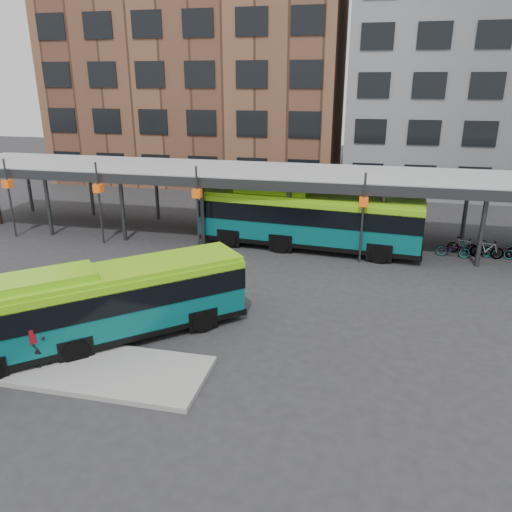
# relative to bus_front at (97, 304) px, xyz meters

# --- Properties ---
(ground) EXTENTS (120.00, 120.00, 0.00)m
(ground) POSITION_rel_bus_front_xyz_m (3.10, 1.17, -1.57)
(ground) COLOR #28282B
(ground) RESTS_ON ground
(boarding_island) EXTENTS (14.00, 3.00, 0.18)m
(boarding_island) POSITION_rel_bus_front_xyz_m (-2.40, -1.83, -1.48)
(boarding_island) COLOR gray
(boarding_island) RESTS_ON ground
(canopy) EXTENTS (40.00, 6.53, 4.80)m
(canopy) POSITION_rel_bus_front_xyz_m (3.05, 14.04, 2.34)
(canopy) COLOR #999B9E
(canopy) RESTS_ON ground
(building_brick) EXTENTS (26.00, 14.00, 22.00)m
(building_brick) POSITION_rel_bus_front_xyz_m (-6.90, 33.17, 9.43)
(building_brick) COLOR brown
(building_brick) RESTS_ON ground
(building_grey) EXTENTS (24.00, 14.00, 20.00)m
(building_grey) POSITION_rel_bus_front_xyz_m (19.10, 33.17, 8.43)
(building_grey) COLOR slate
(building_grey) RESTS_ON ground
(bus_front) EXTENTS (9.65, 9.01, 3.01)m
(bus_front) POSITION_rel_bus_front_xyz_m (0.00, 0.00, 0.00)
(bus_front) COLOR #08585A
(bus_front) RESTS_ON ground
(bus_rear) EXTENTS (12.75, 3.79, 3.46)m
(bus_rear) POSITION_rel_bus_front_xyz_m (6.02, 12.64, 0.24)
(bus_rear) COLOR #08585A
(bus_rear) RESTS_ON ground
(pedestrian) EXTENTS (0.70, 0.81, 1.87)m
(pedestrian) POSITION_rel_bus_front_xyz_m (-0.90, -2.13, -0.43)
(pedestrian) COLOR black
(pedestrian) RESTS_ON boarding_island
(bike_rack) EXTENTS (6.28, 1.52, 1.02)m
(bike_rack) POSITION_rel_bus_front_xyz_m (16.52, 13.22, -1.09)
(bike_rack) COLOR slate
(bike_rack) RESTS_ON ground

